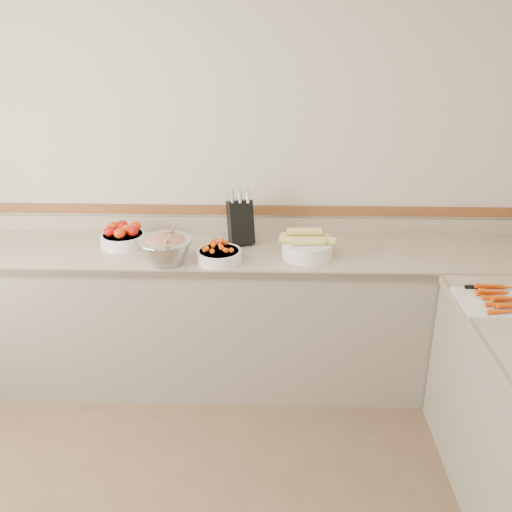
{
  "coord_description": "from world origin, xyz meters",
  "views": [
    {
      "loc": [
        0.43,
        -1.49,
        2.2
      ],
      "look_at": [
        0.35,
        1.35,
        1.0
      ],
      "focal_mm": 40.0,
      "sensor_mm": 36.0,
      "label": 1
    }
  ],
  "objects_px": {
    "knife_block": "(240,221)",
    "tomato_bowl": "(123,236)",
    "corn_bowl": "(307,246)",
    "rhubarb_bowl": "(165,248)",
    "cherry_tomato_bowl": "(219,254)",
    "cutting_board": "(500,300)"
  },
  "relations": [
    {
      "from": "corn_bowl",
      "to": "rhubarb_bowl",
      "type": "relative_size",
      "value": 1.07
    },
    {
      "from": "knife_block",
      "to": "corn_bowl",
      "type": "bearing_deg",
      "value": -27.66
    },
    {
      "from": "cutting_board",
      "to": "knife_block",
      "type": "bearing_deg",
      "value": 149.53
    },
    {
      "from": "cherry_tomato_bowl",
      "to": "cutting_board",
      "type": "xyz_separation_m",
      "value": [
        1.42,
        -0.47,
        -0.03
      ]
    },
    {
      "from": "knife_block",
      "to": "cherry_tomato_bowl",
      "type": "xyz_separation_m",
      "value": [
        -0.11,
        -0.3,
        -0.09
      ]
    },
    {
      "from": "tomato_bowl",
      "to": "knife_block",
      "type": "bearing_deg",
      "value": 5.17
    },
    {
      "from": "tomato_bowl",
      "to": "cherry_tomato_bowl",
      "type": "relative_size",
      "value": 1.05
    },
    {
      "from": "cherry_tomato_bowl",
      "to": "rhubarb_bowl",
      "type": "height_order",
      "value": "rhubarb_bowl"
    },
    {
      "from": "corn_bowl",
      "to": "rhubarb_bowl",
      "type": "height_order",
      "value": "same"
    },
    {
      "from": "rhubarb_bowl",
      "to": "cutting_board",
      "type": "height_order",
      "value": "rhubarb_bowl"
    },
    {
      "from": "corn_bowl",
      "to": "tomato_bowl",
      "type": "bearing_deg",
      "value": 172.63
    },
    {
      "from": "knife_block",
      "to": "rhubarb_bowl",
      "type": "bearing_deg",
      "value": -140.93
    },
    {
      "from": "tomato_bowl",
      "to": "rhubarb_bowl",
      "type": "bearing_deg",
      "value": -40.64
    },
    {
      "from": "cherry_tomato_bowl",
      "to": "corn_bowl",
      "type": "xyz_separation_m",
      "value": [
        0.51,
        0.09,
        0.02
      ]
    },
    {
      "from": "corn_bowl",
      "to": "rhubarb_bowl",
      "type": "distance_m",
      "value": 0.81
    },
    {
      "from": "cutting_board",
      "to": "cherry_tomato_bowl",
      "type": "bearing_deg",
      "value": 161.55
    },
    {
      "from": "knife_block",
      "to": "cherry_tomato_bowl",
      "type": "bearing_deg",
      "value": -109.75
    },
    {
      "from": "cherry_tomato_bowl",
      "to": "rhubarb_bowl",
      "type": "distance_m",
      "value": 0.3
    },
    {
      "from": "corn_bowl",
      "to": "cherry_tomato_bowl",
      "type": "bearing_deg",
      "value": -169.86
    },
    {
      "from": "cherry_tomato_bowl",
      "to": "cutting_board",
      "type": "relative_size",
      "value": 0.65
    },
    {
      "from": "knife_block",
      "to": "tomato_bowl",
      "type": "height_order",
      "value": "knife_block"
    },
    {
      "from": "knife_block",
      "to": "corn_bowl",
      "type": "xyz_separation_m",
      "value": [
        0.4,
        -0.21,
        -0.08
      ]
    }
  ]
}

